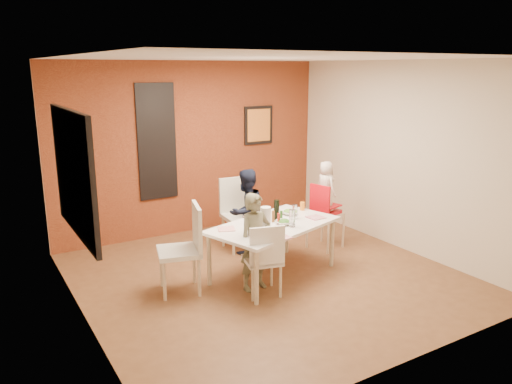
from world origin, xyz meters
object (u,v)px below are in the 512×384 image
chair_far (238,209)px  child_far (246,211)px  paper_towel_roll (266,218)px  chair_left (187,244)px  high_chair (324,210)px  wine_bottle (277,210)px  toddler (326,186)px  dining_table (274,228)px  child_near (255,242)px  chair_near (264,256)px

chair_far → child_far: child_far is taller
child_far → paper_towel_roll: bearing=55.0°
chair_left → paper_towel_roll: bearing=88.0°
chair_far → paper_towel_roll: bearing=-98.8°
high_chair → wine_bottle: high_chair is taller
toddler → paper_towel_roll: toddler is taller
dining_table → paper_towel_roll: paper_towel_roll is taller
child_near → paper_towel_roll: (0.19, 0.07, 0.24)m
high_chair → chair_far: bearing=40.2°
high_chair → child_near: child_near is taller
dining_table → high_chair: size_ratio=1.90×
dining_table → child_far: size_ratio=1.52×
chair_near → child_near: size_ratio=0.75×
chair_far → wine_bottle: 1.06m
dining_table → toddler: 1.31m
chair_near → child_far: (0.54, 1.36, 0.12)m
dining_table → child_near: size_ratio=1.57×
chair_far → chair_left: 1.60m
chair_near → high_chair: high_chair is taller
chair_far → chair_left: chair_left is taller
dining_table → chair_near: bearing=-132.7°
chair_left → child_near: size_ratio=0.89×
child_far → paper_towel_roll: 1.12m
child_near → toddler: toddler is taller
child_near → chair_far: bearing=63.1°
toddler → high_chair: bearing=116.8°
chair_near → chair_far: 1.70m
dining_table → child_near: child_near is taller
wine_bottle → paper_towel_roll: paper_towel_roll is taller
toddler → wine_bottle: size_ratio=2.73×
chair_near → chair_far: chair_far is taller
dining_table → toddler: (1.19, 0.46, 0.31)m
chair_far → paper_towel_roll: size_ratio=3.64×
child_near → child_far: bearing=59.3°
chair_left → high_chair: 2.31m
high_chair → paper_towel_roll: high_chair is taller
paper_towel_roll → wine_bottle: bearing=38.6°
chair_near → high_chair: size_ratio=0.90×
paper_towel_roll → dining_table: bearing=34.6°
dining_table → chair_far: 1.16m
wine_bottle → high_chair: bearing=17.5°
chair_far → high_chair: chair_far is taller
chair_left → toddler: size_ratio=1.46×
toddler → paper_towel_roll: bearing=112.8°
toddler → wine_bottle: (-1.07, -0.34, -0.12)m
chair_near → high_chair: bearing=-135.6°
chair_near → dining_table: bearing=-117.9°
child_near → child_far: 1.23m
high_chair → wine_bottle: bearing=91.7°
chair_near → chair_left: chair_left is taller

